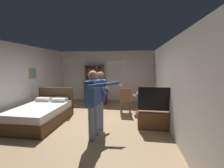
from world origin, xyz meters
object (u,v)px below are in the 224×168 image
(bed, at_px, (42,113))
(side_table, at_px, (141,101))
(bottle_on_table, at_px, (145,93))
(suitcase_small, at_px, (101,99))
(wooden_chair, at_px, (125,99))
(person_blue_shirt, at_px, (94,99))
(bookshelf, at_px, (95,82))
(laptop, at_px, (141,94))
(tv_flatscreen, at_px, (158,117))
(suitcase_dark, at_px, (101,100))
(person_striped_shirt, at_px, (101,96))

(bed, bearing_deg, side_table, 23.67)
(bottle_on_table, height_order, suitcase_small, bottle_on_table)
(wooden_chair, relative_size, person_blue_shirt, 0.57)
(bookshelf, distance_m, side_table, 2.88)
(side_table, height_order, laptop, laptop)
(bed, xyz_separation_m, bottle_on_table, (3.38, 1.34, 0.49))
(bookshelf, xyz_separation_m, person_blue_shirt, (0.98, -3.81, 0.00))
(tv_flatscreen, bearing_deg, suitcase_small, 132.65)
(person_blue_shirt, relative_size, suitcase_dark, 3.01)
(wooden_chair, relative_size, suitcase_dark, 1.72)
(bed, bearing_deg, wooden_chair, 26.26)
(tv_flatscreen, height_order, laptop, tv_flatscreen)
(wooden_chair, distance_m, person_striped_shirt, 1.60)
(suitcase_dark, distance_m, suitcase_small, 0.20)
(tv_flatscreen, relative_size, person_striped_shirt, 0.73)
(person_blue_shirt, relative_size, person_striped_shirt, 1.03)
(bookshelf, height_order, tv_flatscreen, bookshelf)
(side_table, xyz_separation_m, laptop, (-0.03, -0.04, 0.28))
(bookshelf, height_order, bottle_on_table, bookshelf)
(bed, height_order, suitcase_small, bed)
(person_striped_shirt, bearing_deg, suitcase_small, 102.20)
(bed, relative_size, bookshelf, 1.06)
(bed, distance_m, person_blue_shirt, 2.18)
(bookshelf, xyz_separation_m, wooden_chair, (1.69, -1.78, -0.47))
(side_table, bearing_deg, bed, -156.33)
(side_table, distance_m, bottle_on_table, 0.36)
(tv_flatscreen, height_order, wooden_chair, tv_flatscreen)
(bottle_on_table, relative_size, suitcase_small, 0.48)
(bookshelf, xyz_separation_m, side_table, (2.29, -1.67, -0.53))
(tv_flatscreen, distance_m, suitcase_small, 3.28)
(suitcase_small, bearing_deg, person_striped_shirt, -63.64)
(person_blue_shirt, bearing_deg, bed, 159.31)
(bed, relative_size, person_striped_shirt, 1.17)
(bookshelf, height_order, side_table, bookshelf)
(bed, bearing_deg, bookshelf, 72.90)
(person_blue_shirt, distance_m, suitcase_dark, 3.52)
(side_table, distance_m, person_striped_shirt, 2.03)
(bookshelf, relative_size, suitcase_dark, 3.24)
(bottle_on_table, relative_size, wooden_chair, 0.23)
(laptop, xyz_separation_m, suitcase_dark, (-1.86, 1.26, -0.60))
(laptop, xyz_separation_m, suitcase_small, (-1.78, 1.10, -0.51))
(tv_flatscreen, relative_size, person_blue_shirt, 0.71)
(wooden_chair, bearing_deg, bottle_on_table, 2.90)
(person_blue_shirt, relative_size, suitcase_small, 3.62)
(laptop, relative_size, suitcase_dark, 0.58)
(suitcase_dark, bearing_deg, side_table, -49.45)
(bottle_on_table, xyz_separation_m, suitcase_small, (-1.95, 1.14, -0.56))
(tv_flatscreen, distance_m, bottle_on_table, 1.37)
(tv_flatscreen, bearing_deg, wooden_chair, 129.30)
(suitcase_dark, relative_size, suitcase_small, 1.20)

